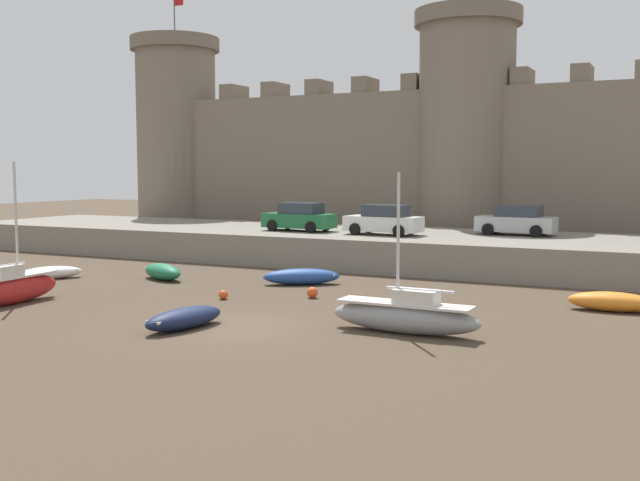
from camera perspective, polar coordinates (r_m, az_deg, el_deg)
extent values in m
plane|color=#4C3D2D|center=(24.99, -6.42, -6.57)|extent=(160.00, 160.00, 0.00)
cube|color=gray|center=(41.32, 7.37, -0.65)|extent=(58.66, 10.00, 1.67)
cube|color=#7A6B5B|center=(50.36, 11.01, 5.35)|extent=(46.66, 2.80, 10.38)
cylinder|color=#7A6B5B|center=(60.83, -10.86, 7.25)|extent=(6.18, 6.18, 14.42)
cylinder|color=#706254|center=(61.57, -11.00, 14.44)|extent=(6.92, 6.92, 1.00)
cylinder|color=#4C4742|center=(61.92, -11.03, 16.27)|extent=(0.10, 0.10, 3.00)
cube|color=red|center=(61.89, -10.70, 17.41)|extent=(0.80, 0.04, 0.50)
cylinder|color=#7A6B5B|center=(50.40, 11.05, 7.64)|extent=(6.18, 6.18, 14.42)
cylinder|color=#706254|center=(51.29, 11.21, 16.28)|extent=(6.92, 6.92, 1.00)
cube|color=#746557|center=(57.97, -6.55, 11.10)|extent=(1.10, 2.52, 1.10)
cube|color=#746557|center=(56.14, -3.41, 11.31)|extent=(1.10, 2.52, 1.10)
cube|color=#746557|center=(54.48, -0.07, 11.50)|extent=(1.10, 2.52, 1.10)
cube|color=#746557|center=(53.00, 3.48, 11.66)|extent=(1.10, 2.52, 1.10)
cube|color=#746557|center=(51.74, 7.22, 11.78)|extent=(1.10, 2.52, 1.10)
cube|color=#746557|center=(49.88, 15.18, 11.87)|extent=(1.10, 2.52, 1.10)
cube|color=#746557|center=(49.31, 19.35, 11.83)|extent=(1.10, 2.52, 1.10)
ellipsoid|color=gray|center=(23.99, 6.47, -5.88)|extent=(4.97, 1.24, 0.98)
cube|color=silver|center=(23.91, 6.48, -4.82)|extent=(4.38, 1.06, 0.08)
cube|color=silver|center=(23.73, 7.33, -4.27)|extent=(1.40, 0.76, 0.44)
cylinder|color=silver|center=(23.71, 5.98, 0.22)|extent=(0.10, 0.10, 4.11)
cylinder|color=silver|center=(23.65, 7.62, -3.74)|extent=(2.23, 0.13, 0.08)
ellipsoid|color=#234793|center=(33.78, -1.42, -2.77)|extent=(3.53, 2.83, 0.73)
ellipsoid|color=blue|center=(33.78, -1.42, -2.66)|extent=(2.87, 2.28, 0.40)
cube|color=beige|center=(33.75, -1.86, -2.60)|extent=(0.69, 0.92, 0.06)
cube|color=beige|center=(33.92, 0.86, -2.59)|extent=(0.57, 0.67, 0.08)
ellipsoid|color=red|center=(31.31, -22.26, -3.49)|extent=(1.08, 4.28, 1.09)
cube|color=silver|center=(31.24, -22.29, -2.57)|extent=(0.92, 3.77, 0.08)
cube|color=silver|center=(30.99, -22.74, -2.16)|extent=(0.65, 1.21, 0.44)
cylinder|color=silver|center=(31.17, -22.15, 1.55)|extent=(0.10, 0.10, 4.39)
cylinder|color=silver|center=(30.89, -22.90, -1.76)|extent=(0.14, 1.92, 0.08)
ellipsoid|color=orange|center=(29.48, 21.36, -4.36)|extent=(3.16, 1.30, 0.72)
ellipsoid|color=gold|center=(29.47, 21.36, -4.24)|extent=(2.59, 1.02, 0.40)
cube|color=beige|center=(29.47, 20.91, -4.15)|extent=(0.26, 0.96, 0.06)
ellipsoid|color=#1E6B47|center=(36.03, -11.90, -2.34)|extent=(3.05, 2.22, 0.76)
ellipsoid|color=#339266|center=(36.02, -11.91, -2.24)|extent=(2.48, 1.78, 0.42)
cube|color=beige|center=(35.83, -11.75, -2.22)|extent=(0.58, 0.94, 0.06)
cube|color=beige|center=(37.01, -12.68, -2.03)|extent=(0.51, 0.67, 0.08)
ellipsoid|color=#141E3D|center=(24.91, -10.30, -5.85)|extent=(1.61, 3.33, 0.69)
ellipsoid|color=navy|center=(24.90, -10.30, -5.71)|extent=(1.28, 2.72, 0.38)
cube|color=beige|center=(25.05, -9.90, -5.55)|extent=(0.93, 0.35, 0.06)
cube|color=beige|center=(24.07, -12.46, -6.09)|extent=(0.63, 0.38, 0.08)
ellipsoid|color=silver|center=(37.74, -19.82, -2.32)|extent=(2.44, 2.90, 0.60)
ellipsoid|color=white|center=(37.74, -19.83, -2.23)|extent=(1.97, 2.36, 0.33)
cube|color=beige|center=(37.70, -20.15, -2.18)|extent=(0.79, 0.64, 0.06)
cube|color=beige|center=(37.92, -18.16, -2.11)|extent=(0.60, 0.54, 0.08)
sphere|color=#E04C1E|center=(30.29, -0.58, -3.99)|extent=(0.45, 0.45, 0.45)
sphere|color=#E04C1E|center=(30.24, -7.38, -4.12)|extent=(0.37, 0.37, 0.37)
cube|color=silver|center=(40.41, 4.84, 1.28)|extent=(4.19, 1.92, 0.80)
cube|color=#2D3842|center=(40.30, 5.04, 2.27)|extent=(2.33, 1.62, 0.64)
cylinder|color=black|center=(40.21, 2.69, 0.88)|extent=(0.65, 0.21, 0.64)
cylinder|color=black|center=(41.73, 3.73, 1.04)|extent=(0.65, 0.21, 0.64)
cylinder|color=black|center=(39.14, 6.02, 0.73)|extent=(0.65, 0.21, 0.64)
cylinder|color=black|center=(40.71, 6.96, 0.90)|extent=(0.65, 0.21, 0.64)
cube|color=#1E6638|center=(42.81, -1.62, 1.54)|extent=(4.19, 1.92, 0.80)
cube|color=#2D3842|center=(42.69, -1.45, 2.47)|extent=(2.33, 1.62, 0.64)
cylinder|color=black|center=(42.78, -3.67, 1.15)|extent=(0.65, 0.21, 0.64)
cylinder|color=black|center=(44.21, -2.47, 1.29)|extent=(0.65, 0.21, 0.64)
cylinder|color=black|center=(41.46, -0.71, 1.02)|extent=(0.65, 0.21, 0.64)
cylinder|color=black|center=(42.94, 0.42, 1.17)|extent=(0.65, 0.21, 0.64)
cube|color=#B2B5B7|center=(41.42, 14.70, 1.23)|extent=(4.19, 1.92, 0.80)
cube|color=#2D3842|center=(41.33, 14.93, 2.19)|extent=(2.33, 1.62, 0.64)
cylinder|color=black|center=(40.96, 12.68, 0.83)|extent=(0.65, 0.21, 0.64)
cylinder|color=black|center=(42.59, 13.33, 0.99)|extent=(0.65, 0.21, 0.64)
cylinder|color=black|center=(40.31, 16.14, 0.68)|extent=(0.65, 0.21, 0.64)
cylinder|color=black|center=(41.96, 16.67, 0.85)|extent=(0.65, 0.21, 0.64)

